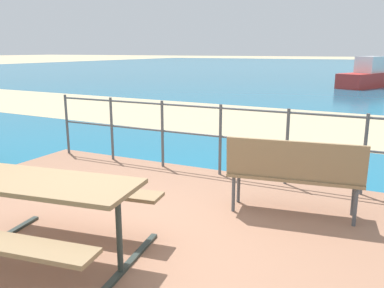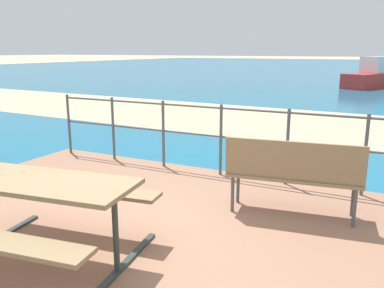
{
  "view_description": "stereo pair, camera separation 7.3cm",
  "coord_description": "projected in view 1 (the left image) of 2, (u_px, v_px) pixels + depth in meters",
  "views": [
    {
      "loc": [
        2.12,
        -2.95,
        1.89
      ],
      "look_at": [
        -0.13,
        1.71,
        0.66
      ],
      "focal_mm": 37.35,
      "sensor_mm": 36.0,
      "label": 1
    },
    {
      "loc": [
        2.18,
        -2.92,
        1.89
      ],
      "look_at": [
        -0.13,
        1.71,
        0.66
      ],
      "focal_mm": 37.35,
      "sensor_mm": 36.0,
      "label": 2
    }
  ],
  "objects": [
    {
      "name": "boat_near",
      "position": [
        374.0,
        76.0,
        20.84
      ],
      "size": [
        3.34,
        5.53,
        1.56
      ],
      "rotation": [
        0.0,
        0.0,
        1.13
      ],
      "color": "red",
      "rests_on": "sea_water"
    },
    {
      "name": "park_bench",
      "position": [
        294.0,
        170.0,
        4.39
      ],
      "size": [
        1.51,
        0.61,
        0.89
      ],
      "rotation": [
        0.0,
        0.0,
        3.28
      ],
      "color": "#8C704C",
      "rests_on": "patio_paving"
    },
    {
      "name": "beach_strip",
      "position": [
        292.0,
        123.0,
        10.53
      ],
      "size": [
        54.17,
        7.33,
        0.01
      ],
      "primitive_type": "cube",
      "rotation": [
        0.0,
        0.0,
        -0.05
      ],
      "color": "tan",
      "rests_on": "ground"
    },
    {
      "name": "picnic_table",
      "position": [
        44.0,
        200.0,
        3.42
      ],
      "size": [
        1.84,
        1.66,
        0.75
      ],
      "rotation": [
        0.0,
        0.0,
        0.14
      ],
      "color": "#8C704C",
      "rests_on": "patio_paving"
    },
    {
      "name": "ground_plane",
      "position": [
        128.0,
        247.0,
        3.91
      ],
      "size": [
        240.0,
        240.0,
        0.0
      ],
      "primitive_type": "plane",
      "color": "tan"
    },
    {
      "name": "patio_paving",
      "position": [
        128.0,
        244.0,
        3.91
      ],
      "size": [
        6.4,
        5.2,
        0.06
      ],
      "primitive_type": "cube",
      "color": "#996B51",
      "rests_on": "ground"
    },
    {
      "name": "sea_water",
      "position": [
        363.0,
        70.0,
        38.99
      ],
      "size": [
        90.0,
        90.0,
        0.01
      ],
      "primitive_type": "cube",
      "color": "#196B8E",
      "rests_on": "ground"
    },
    {
      "name": "railing_fence",
      "position": [
        220.0,
        132.0,
        5.87
      ],
      "size": [
        5.94,
        0.04,
        1.06
      ],
      "color": "#4C5156",
      "rests_on": "patio_paving"
    }
  ]
}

